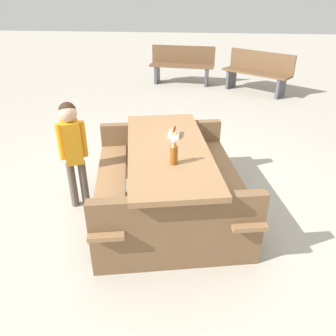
{
  "coord_description": "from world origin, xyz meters",
  "views": [
    {
      "loc": [
        -2.88,
        -0.26,
        2.11
      ],
      "look_at": [
        0.0,
        0.0,
        0.52
      ],
      "focal_mm": 35.97,
      "sensor_mm": 36.0,
      "label": 1
    }
  ],
  "objects_px": {
    "picnic_table": "(168,175)",
    "soda_bottle": "(174,153)",
    "child_in_coat": "(72,143)",
    "park_bench_near": "(258,71)",
    "park_bench_mid": "(182,64)",
    "hotdog_tray": "(174,133)"
  },
  "relations": [
    {
      "from": "hotdog_tray",
      "to": "child_in_coat",
      "type": "height_order",
      "value": "child_in_coat"
    },
    {
      "from": "child_in_coat",
      "to": "park_bench_near",
      "type": "bearing_deg",
      "value": -28.33
    },
    {
      "from": "child_in_coat",
      "to": "park_bench_near",
      "type": "height_order",
      "value": "child_in_coat"
    },
    {
      "from": "picnic_table",
      "to": "hotdog_tray",
      "type": "relative_size",
      "value": 11.11
    },
    {
      "from": "park_bench_near",
      "to": "park_bench_mid",
      "type": "xyz_separation_m",
      "value": [
        0.59,
        1.67,
        0.0
      ]
    },
    {
      "from": "hotdog_tray",
      "to": "child_in_coat",
      "type": "bearing_deg",
      "value": 102.77
    },
    {
      "from": "soda_bottle",
      "to": "park_bench_near",
      "type": "bearing_deg",
      "value": -16.19
    },
    {
      "from": "hotdog_tray",
      "to": "park_bench_near",
      "type": "height_order",
      "value": "park_bench_near"
    },
    {
      "from": "child_in_coat",
      "to": "park_bench_near",
      "type": "xyz_separation_m",
      "value": [
        4.62,
        -2.49,
        -0.28
      ]
    },
    {
      "from": "child_in_coat",
      "to": "park_bench_mid",
      "type": "bearing_deg",
      "value": -8.9
    },
    {
      "from": "picnic_table",
      "to": "soda_bottle",
      "type": "height_order",
      "value": "soda_bottle"
    },
    {
      "from": "park_bench_near",
      "to": "soda_bottle",
      "type": "bearing_deg",
      "value": 163.81
    },
    {
      "from": "picnic_table",
      "to": "child_in_coat",
      "type": "bearing_deg",
      "value": 86.6
    },
    {
      "from": "picnic_table",
      "to": "park_bench_mid",
      "type": "distance_m",
      "value": 5.27
    },
    {
      "from": "picnic_table",
      "to": "park_bench_near",
      "type": "bearing_deg",
      "value": -18.13
    },
    {
      "from": "hotdog_tray",
      "to": "park_bench_mid",
      "type": "bearing_deg",
      "value": 2.06
    },
    {
      "from": "picnic_table",
      "to": "child_in_coat",
      "type": "height_order",
      "value": "child_in_coat"
    },
    {
      "from": "picnic_table",
      "to": "hotdog_tray",
      "type": "xyz_separation_m",
      "value": [
        0.28,
        -0.04,
        0.34
      ]
    },
    {
      "from": "picnic_table",
      "to": "park_bench_mid",
      "type": "xyz_separation_m",
      "value": [
        5.27,
        0.14,
        0.0
      ]
    },
    {
      "from": "child_in_coat",
      "to": "park_bench_near",
      "type": "distance_m",
      "value": 5.25
    },
    {
      "from": "child_in_coat",
      "to": "hotdog_tray",
      "type": "bearing_deg",
      "value": -77.23
    },
    {
      "from": "soda_bottle",
      "to": "child_in_coat",
      "type": "bearing_deg",
      "value": 69.73
    }
  ]
}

